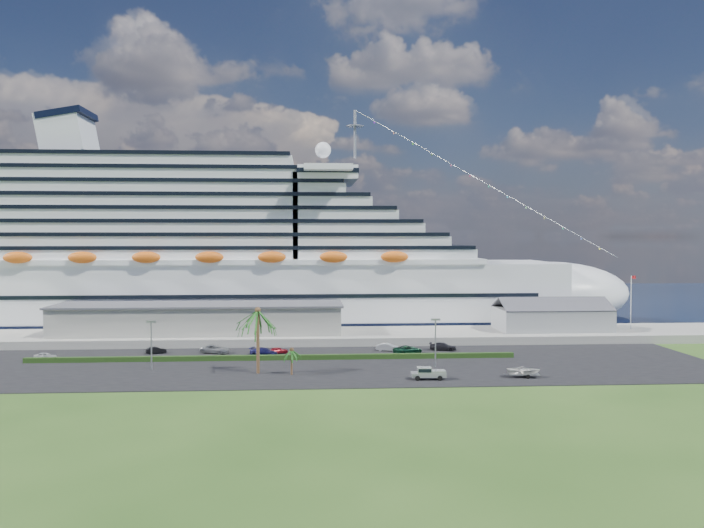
{
  "coord_description": "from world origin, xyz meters",
  "views": [
    {
      "loc": [
        -1.85,
        -107.78,
        22.43
      ],
      "look_at": [
        7.05,
        30.0,
        16.91
      ],
      "focal_mm": 35.0,
      "sensor_mm": 36.0,
      "label": 1
    }
  ],
  "objects": [
    {
      "name": "palm_short",
      "position": [
        -4.5,
        2.5,
        3.67
      ],
      "size": [
        3.53,
        3.53,
        4.56
      ],
      "color": "#47301E",
      "rests_on": "ground"
    },
    {
      "name": "parked_car_0",
      "position": [
        -49.43,
        19.03,
        0.78
      ],
      "size": [
        3.91,
        1.68,
        1.31
      ],
      "primitive_type": "imported",
      "rotation": [
        0.0,
        0.0,
        1.54
      ],
      "color": "silver",
      "rests_on": "asphalt_lot"
    },
    {
      "name": "wharf",
      "position": [
        0.0,
        40.0,
        0.9
      ],
      "size": [
        240.0,
        20.0,
        1.8
      ],
      "primitive_type": "cube",
      "color": "gray",
      "rests_on": "ground"
    },
    {
      "name": "cruise_ship",
      "position": [
        -21.53,
        64.0,
        16.69
      ],
      "size": [
        191.0,
        38.0,
        54.0
      ],
      "color": "silver",
      "rests_on": "ground"
    },
    {
      "name": "parked_car_4",
      "position": [
        -7.55,
        22.72,
        0.76
      ],
      "size": [
        4.02,
        2.83,
        1.27
      ],
      "primitive_type": "imported",
      "rotation": [
        0.0,
        0.0,
        1.97
      ],
      "color": "maroon",
      "rests_on": "asphalt_lot"
    },
    {
      "name": "port_shed",
      "position": [
        52.0,
        40.0,
        4.4
      ],
      "size": [
        24.0,
        12.31,
        7.37
      ],
      "color": "gray",
      "rests_on": "wharf"
    },
    {
      "name": "parked_car_7",
      "position": [
        24.58,
        24.47,
        0.88
      ],
      "size": [
        5.62,
        3.63,
        1.51
      ],
      "primitive_type": "imported",
      "rotation": [
        0.0,
        0.0,
        1.26
      ],
      "color": "black",
      "rests_on": "asphalt_lot"
    },
    {
      "name": "lamp_post_right",
      "position": [
        20.0,
        8.0,
        5.34
      ],
      "size": [
        1.6,
        0.35,
        8.27
      ],
      "color": "gray",
      "rests_on": "asphalt_lot"
    },
    {
      "name": "terminal_building",
      "position": [
        -25.0,
        40.0,
        5.01
      ],
      "size": [
        61.0,
        15.0,
        6.3
      ],
      "color": "gray",
      "rests_on": "wharf"
    },
    {
      "name": "flagpole",
      "position": [
        70.04,
        40.0,
        8.27
      ],
      "size": [
        1.08,
        0.16,
        12.0
      ],
      "color": "silver",
      "rests_on": "wharf"
    },
    {
      "name": "parked_car_5",
      "position": [
        13.69,
        24.39,
        0.86
      ],
      "size": [
        4.77,
        2.85,
        1.49
      ],
      "primitive_type": "imported",
      "rotation": [
        0.0,
        0.0,
        1.27
      ],
      "color": "#999AA0",
      "rests_on": "asphalt_lot"
    },
    {
      "name": "palm_tall",
      "position": [
        -10.0,
        4.0,
        9.2
      ],
      "size": [
        8.82,
        8.82,
        11.13
      ],
      "color": "#47301E",
      "rests_on": "ground"
    },
    {
      "name": "pickup_truck",
      "position": [
        16.84,
        -2.53,
        1.17
      ],
      "size": [
        5.52,
        2.25,
        1.92
      ],
      "color": "black",
      "rests_on": "asphalt_lot"
    },
    {
      "name": "water",
      "position": [
        0.0,
        130.0,
        0.01
      ],
      "size": [
        420.0,
        160.0,
        0.02
      ],
      "primitive_type": "cube",
      "color": "black",
      "rests_on": "ground"
    },
    {
      "name": "parked_car_1",
      "position": [
        -30.86,
        24.44,
        0.76
      ],
      "size": [
        4.11,
        2.66,
        1.28
      ],
      "primitive_type": "imported",
      "rotation": [
        0.0,
        0.0,
        1.94
      ],
      "color": "black",
      "rests_on": "asphalt_lot"
    },
    {
      "name": "parked_car_3",
      "position": [
        -10.07,
        20.18,
        0.91
      ],
      "size": [
        5.85,
        4.23,
        1.57
      ],
      "primitive_type": "imported",
      "rotation": [
        0.0,
        0.0,
        1.15
      ],
      "color": "#131343",
      "rests_on": "asphalt_lot"
    },
    {
      "name": "parked_car_2",
      "position": [
        -19.56,
        23.95,
        0.91
      ],
      "size": [
        6.22,
        4.55,
        1.57
      ],
      "primitive_type": "imported",
      "rotation": [
        0.0,
        0.0,
        1.18
      ],
      "color": "gray",
      "rests_on": "asphalt_lot"
    },
    {
      "name": "boat_trailer",
      "position": [
        32.26,
        -2.07,
        1.25
      ],
      "size": [
        6.04,
        4.21,
        1.7
      ],
      "color": "gray",
      "rests_on": "asphalt_lot"
    },
    {
      "name": "ground",
      "position": [
        0.0,
        0.0,
        0.0
      ],
      "size": [
        420.0,
        420.0,
        0.0
      ],
      "primitive_type": "plane",
      "color": "#274717",
      "rests_on": "ground"
    },
    {
      "name": "parked_car_6",
      "position": [
        17.15,
        20.96,
        0.91
      ],
      "size": [
        6.25,
        4.65,
        1.58
      ],
      "primitive_type": "imported",
      "rotation": [
        0.0,
        0.0,
        1.98
      ],
      "color": "black",
      "rests_on": "asphalt_lot"
    },
    {
      "name": "hedge",
      "position": [
        -8.0,
        16.0,
        0.57
      ],
      "size": [
        88.0,
        1.1,
        0.9
      ],
      "primitive_type": "cube",
      "color": "black",
      "rests_on": "asphalt_lot"
    },
    {
      "name": "asphalt_lot",
      "position": [
        0.0,
        11.0,
        0.06
      ],
      "size": [
        140.0,
        38.0,
        0.12
      ],
      "primitive_type": "cube",
      "color": "black",
      "rests_on": "ground"
    },
    {
      "name": "lamp_post_left",
      "position": [
        -28.0,
        8.0,
        5.34
      ],
      "size": [
        1.6,
        0.35,
        8.27
      ],
      "color": "gray",
      "rests_on": "asphalt_lot"
    }
  ]
}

